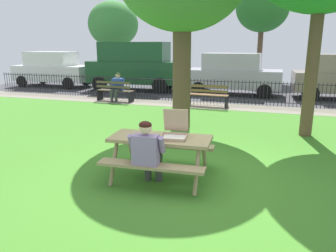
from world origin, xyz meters
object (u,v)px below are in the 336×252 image
object	(u,v)px
parked_car_far_left	(53,68)
park_bench_left	(115,91)
park_bench_center	(207,96)
parked_car_center	(233,73)
far_tree_midleft	(262,8)
far_tree_left	(113,24)
adult_at_table	(147,151)
person_on_park_bench	(117,86)
parked_car_left	(135,65)
picnic_table_foreground	(161,146)
pizza_box_open	(175,131)

from	to	relation	value
parked_car_far_left	park_bench_left	bearing A→B (deg)	-31.57
park_bench_left	park_bench_center	size ratio (longest dim) A/B	1.00
parked_car_center	far_tree_midleft	bearing A→B (deg)	82.36
park_bench_left	parked_car_center	distance (m)	5.70
park_bench_center	far_tree_left	xyz separation A→B (m)	(-8.96, 9.99, 3.31)
adult_at_table	person_on_park_bench	distance (m)	8.84
park_bench_left	far_tree_midleft	size ratio (longest dim) A/B	0.27
park_bench_center	parked_car_left	size ratio (longest dim) A/B	0.34
far_tree_left	park_bench_center	bearing A→B (deg)	-48.10
park_bench_left	parked_car_left	xyz separation A→B (m)	(-0.52, 3.41, 0.89)
person_on_park_bench	parked_car_left	bearing A→B (deg)	100.49
park_bench_left	person_on_park_bench	distance (m)	0.27
parked_car_left	parked_car_center	bearing A→B (deg)	0.00
park_bench_center	parked_car_left	bearing A→B (deg)	142.75
picnic_table_foreground	parked_car_far_left	distance (m)	14.62
far_tree_left	far_tree_midleft	xyz separation A→B (m)	(10.40, 0.00, 0.79)
parked_car_left	park_bench_left	bearing A→B (deg)	-81.37
picnic_table_foreground	park_bench_left	distance (m)	8.48
park_bench_center	far_tree_midleft	distance (m)	10.89
picnic_table_foreground	far_tree_midleft	xyz separation A→B (m)	(0.90, 17.16, 3.91)
parked_car_left	parked_car_center	distance (m)	5.05
person_on_park_bench	parked_car_center	world-z (taller)	parked_car_center
park_bench_center	far_tree_midleft	world-z (taller)	far_tree_midleft
adult_at_table	park_bench_center	size ratio (longest dim) A/B	0.73
picnic_table_foreground	pizza_box_open	size ratio (longest dim) A/B	3.25
park_bench_center	person_on_park_bench	xyz separation A→B (m)	(-3.86, 0.02, 0.24)
adult_at_table	picnic_table_foreground	bearing A→B (deg)	83.71
pizza_box_open	parked_car_far_left	distance (m)	14.73
adult_at_table	parked_car_center	size ratio (longest dim) A/B	0.27
parked_car_center	far_tree_left	bearing A→B (deg)	145.36
parked_car_far_left	parked_car_center	world-z (taller)	same
adult_at_table	parked_car_center	distance (m)	11.10
park_bench_center	parked_car_center	distance (m)	3.51
pizza_box_open	parked_car_center	bearing A→B (deg)	91.25
picnic_table_foreground	person_on_park_bench	xyz separation A→B (m)	(-4.40, 7.20, 0.06)
parked_car_left	far_tree_midleft	distance (m)	9.41
park_bench_left	far_tree_left	xyz separation A→B (m)	(-4.99, 9.99, 3.31)
picnic_table_foreground	adult_at_table	world-z (taller)	adult_at_table
park_bench_left	parked_car_center	size ratio (longest dim) A/B	0.37
pizza_box_open	parked_car_far_left	bearing A→B (deg)	134.43
person_on_park_bench	parked_car_left	size ratio (longest dim) A/B	0.25
parked_car_center	parked_car_left	bearing A→B (deg)	-180.00
park_bench_left	picnic_table_foreground	bearing A→B (deg)	-57.85
park_bench_left	person_on_park_bench	xyz separation A→B (m)	(0.11, 0.02, 0.24)
parked_car_center	far_tree_left	world-z (taller)	far_tree_left
park_bench_left	parked_car_left	world-z (taller)	parked_car_left
far_tree_left	picnic_table_foreground	bearing A→B (deg)	-61.03
park_bench_center	parked_car_center	bearing A→B (deg)	80.79
park_bench_left	parked_car_center	world-z (taller)	parked_car_center
pizza_box_open	adult_at_table	distance (m)	0.69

